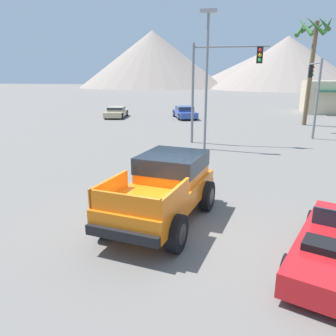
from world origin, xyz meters
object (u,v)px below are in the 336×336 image
(parked_car_blue, at_px, (185,112))
(traffic_light_crosswalk, at_px, (314,83))
(orange_pickup_truck, at_px, (165,184))
(traffic_light_main, at_px, (221,74))
(street_lamp_post, at_px, (207,68))
(parked_car_tan, at_px, (116,112))
(palm_tree_tall, at_px, (313,46))

(parked_car_blue, distance_m, traffic_light_crosswalk, 13.50)
(orange_pickup_truck, height_order, traffic_light_main, traffic_light_main)
(traffic_light_main, height_order, traffic_light_crosswalk, traffic_light_main)
(parked_car_blue, bearing_deg, street_lamp_post, 82.65)
(parked_car_tan, bearing_deg, traffic_light_crosswalk, 148.61)
(parked_car_blue, relative_size, traffic_light_crosswalk, 0.92)
(street_lamp_post, relative_size, palm_tree_tall, 0.86)
(orange_pickup_truck, distance_m, palm_tree_tall, 23.42)
(parked_car_tan, xyz_separation_m, palm_tree_tall, (17.95, -2.09, 5.98))
(parked_car_tan, bearing_deg, parked_car_blue, 178.14)
(parked_car_blue, relative_size, traffic_light_main, 0.79)
(traffic_light_main, bearing_deg, parked_car_blue, 107.71)
(traffic_light_main, height_order, palm_tree_tall, palm_tree_tall)
(orange_pickup_truck, relative_size, parked_car_blue, 1.04)
(orange_pickup_truck, bearing_deg, street_lamp_post, 99.02)
(parked_car_tan, distance_m, street_lamp_post, 17.49)
(parked_car_tan, height_order, traffic_light_crosswalk, traffic_light_crosswalk)
(orange_pickup_truck, relative_size, traffic_light_crosswalk, 0.95)
(orange_pickup_truck, xyz_separation_m, palm_tree_tall, (7.91, 21.36, 5.47))
(orange_pickup_truck, xyz_separation_m, street_lamp_post, (0.28, 9.91, 3.48))
(parked_car_blue, xyz_separation_m, traffic_light_crosswalk, (10.27, -8.22, 3.04))
(traffic_light_crosswalk, bearing_deg, parked_car_tan, 66.64)
(traffic_light_crosswalk, relative_size, palm_tree_tall, 0.59)
(traffic_light_main, bearing_deg, street_lamp_post, -110.62)
(street_lamp_post, distance_m, palm_tree_tall, 13.90)
(street_lamp_post, bearing_deg, traffic_light_crosswalk, 41.13)
(traffic_light_main, bearing_deg, traffic_light_crosswalk, 34.22)
(palm_tree_tall, bearing_deg, traffic_light_crosswalk, -97.13)
(parked_car_blue, bearing_deg, parked_car_tan, -14.21)
(parked_car_blue, distance_m, traffic_light_main, 13.61)
(traffic_light_crosswalk, xyz_separation_m, palm_tree_tall, (0.67, 5.38, 2.88))
(parked_car_tan, height_order, street_lamp_post, street_lamp_post)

